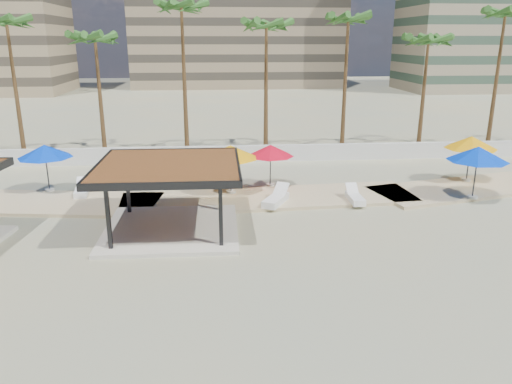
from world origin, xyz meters
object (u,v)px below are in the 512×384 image
(umbrella_c, at_px, (270,151))
(lounger_a, at_px, (82,191))
(pavilion_central, at_px, (170,191))
(umbrella_a, at_px, (45,151))
(lounger_b, at_px, (276,199))
(lounger_c, at_px, (355,198))

(umbrella_c, bearing_deg, lounger_a, -175.82)
(pavilion_central, relative_size, umbrella_a, 1.97)
(umbrella_c, height_order, lounger_b, umbrella_c)
(pavilion_central, height_order, umbrella_a, pavilion_central)
(umbrella_c, relative_size, lounger_c, 1.60)
(lounger_c, bearing_deg, pavilion_central, 108.11)
(umbrella_a, relative_size, lounger_c, 1.62)
(lounger_a, bearing_deg, pavilion_central, -144.17)
(umbrella_a, height_order, umbrella_c, umbrella_a)
(umbrella_a, bearing_deg, lounger_b, -14.94)
(lounger_b, distance_m, lounger_c, 4.25)
(lounger_a, xyz_separation_m, lounger_b, (10.59, -2.57, 0.02))
(pavilion_central, xyz_separation_m, lounger_a, (-5.38, 5.62, -1.54))
(umbrella_a, xyz_separation_m, lounger_b, (12.57, -3.35, -2.08))
(pavilion_central, bearing_deg, lounger_c, 18.62)
(umbrella_c, bearing_deg, lounger_c, -38.85)
(pavilion_central, xyz_separation_m, umbrella_c, (5.30, 6.40, 0.37))
(pavilion_central, relative_size, umbrella_c, 2.00)
(umbrella_c, distance_m, lounger_b, 3.85)
(lounger_a, distance_m, lounger_b, 10.90)
(pavilion_central, bearing_deg, lounger_b, 31.05)
(pavilion_central, distance_m, umbrella_a, 9.76)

